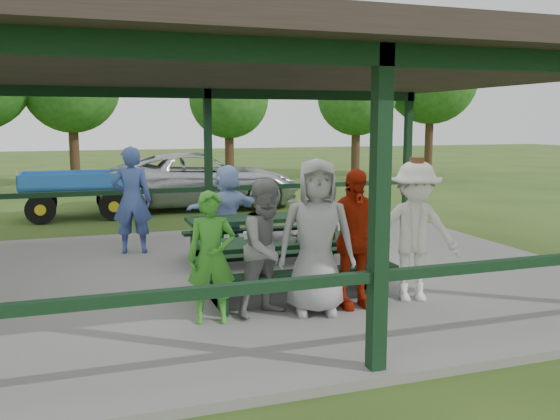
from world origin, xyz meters
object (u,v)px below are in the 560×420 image
object	(u,v)px
contestant_green	(212,257)
spectator_grey	(323,204)
contestant_grey_mid	(316,237)
contestant_red	(353,239)
contestant_grey_left	(269,248)
contestant_white_fedora	(415,231)
picnic_table_near	(291,259)
spectator_blue	(132,200)
picnic_table_far	(260,233)
farm_trailer	(77,194)
spectator_lblue	(227,209)
pickup_truck	(201,180)

from	to	relation	value
contestant_green	spectator_grey	world-z (taller)	contestant_green
contestant_grey_mid	contestant_red	bearing A→B (deg)	23.34
contestant_grey_mid	contestant_red	world-z (taller)	contestant_grey_mid
contestant_grey_left	contestant_white_fedora	xyz separation A→B (m)	(1.97, -0.03, 0.08)
picnic_table_near	contestant_green	xyz separation A→B (m)	(-1.27, -0.81, 0.30)
spectator_blue	picnic_table_far	bearing A→B (deg)	157.16
contestant_grey_left	spectator_grey	world-z (taller)	contestant_grey_left
contestant_grey_mid	farm_trailer	world-z (taller)	contestant_grey_mid
contestant_red	spectator_lblue	bearing A→B (deg)	102.02
contestant_grey_mid	picnic_table_far	bearing A→B (deg)	101.30
contestant_red	contestant_white_fedora	world-z (taller)	contestant_white_fedora
contestant_grey_left	farm_trailer	xyz separation A→B (m)	(-2.21, 9.08, -0.30)
contestant_white_fedora	spectator_lblue	world-z (taller)	contestant_white_fedora
contestant_white_fedora	pickup_truck	bearing A→B (deg)	111.89
picnic_table_far	farm_trailer	bearing A→B (deg)	114.79
contestant_grey_left	spectator_grey	bearing A→B (deg)	39.46
contestant_white_fedora	spectator_blue	world-z (taller)	spectator_blue
spectator_blue	contestant_white_fedora	bearing A→B (deg)	138.78
contestant_grey_left	contestant_green	bearing A→B (deg)	165.07
contestant_grey_left	farm_trailer	world-z (taller)	contestant_grey_left
pickup_truck	farm_trailer	distance (m)	3.48
contestant_white_fedora	spectator_lblue	xyz separation A→B (m)	(-1.65, 3.49, -0.12)
spectator_blue	farm_trailer	size ratio (longest dim) A/B	0.53
picnic_table_far	contestant_white_fedora	bearing A→B (deg)	-65.72
contestant_grey_mid	spectator_grey	size ratio (longest dim) A/B	1.24
picnic_table_far	pickup_truck	size ratio (longest dim) A/B	0.43
pickup_truck	farm_trailer	xyz separation A→B (m)	(-3.36, -0.90, -0.16)
picnic_table_near	contestant_red	size ratio (longest dim) A/B	1.43
contestant_grey_mid	spectator_lblue	world-z (taller)	contestant_grey_mid
picnic_table_far	spectator_blue	world-z (taller)	spectator_blue
picnic_table_far	contestant_grey_left	world-z (taller)	contestant_grey_left
picnic_table_far	contestant_red	xyz separation A→B (m)	(0.38, -2.79, 0.41)
picnic_table_near	pickup_truck	bearing A→B (deg)	86.34
picnic_table_far	farm_trailer	world-z (taller)	farm_trailer
contestant_grey_mid	pickup_truck	distance (m)	10.13
picnic_table_far	spectator_grey	distance (m)	1.84
contestant_green	pickup_truck	world-z (taller)	contestant_green
contestant_grey_left	contestant_white_fedora	distance (m)	1.98
picnic_table_near	pickup_truck	distance (m)	9.25
picnic_table_far	farm_trailer	xyz separation A→B (m)	(-2.92, 6.33, 0.06)
picnic_table_far	contestant_red	bearing A→B (deg)	-82.31
picnic_table_near	contestant_grey_mid	world-z (taller)	contestant_grey_mid
contestant_green	contestant_grey_mid	world-z (taller)	contestant_grey_mid
spectator_lblue	spectator_grey	bearing A→B (deg)	165.37
contestant_green	picnic_table_near	bearing A→B (deg)	44.77
contestant_green	spectator_blue	size ratio (longest dim) A/B	0.81
picnic_table_near	contestant_white_fedora	size ratio (longest dim) A/B	1.34
contestant_green	spectator_blue	xyz separation A→B (m)	(-0.55, 4.10, 0.18)
picnic_table_far	spectator_blue	distance (m)	2.41
contestant_red	spectator_grey	world-z (taller)	contestant_red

